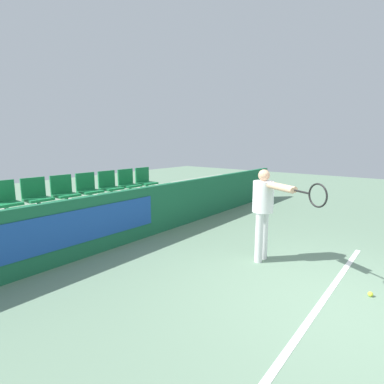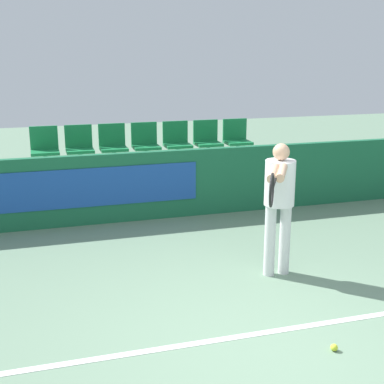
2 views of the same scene
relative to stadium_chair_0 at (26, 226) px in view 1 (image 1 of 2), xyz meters
The scene contains 21 objects.
ground_plane 4.97m from the stadium_chair_0, 69.14° to the right, with size 30.00×30.00×0.00m, color slate.
court_baseline 4.76m from the stadium_chair_0, 68.12° to the right, with size 4.66×0.08×0.01m.
barrier_wall 1.83m from the stadium_chair_0, 20.22° to the right, with size 12.46×0.14×1.07m.
bleacher_tier_front 1.81m from the stadium_chair_0, ahead, with size 12.06×0.86×0.37m.
bleacher_tier_middle 1.92m from the stadium_chair_0, 22.72° to the left, with size 12.06×0.86×0.74m.
stadium_chair_0 is the anchor object (origin of this frame).
stadium_chair_1 0.59m from the stadium_chair_0, ahead, with size 0.47×0.42×0.57m.
stadium_chair_2 1.17m from the stadium_chair_0, ahead, with size 0.47×0.42×0.57m.
stadium_chair_3 1.76m from the stadium_chair_0, ahead, with size 0.47×0.42×0.57m.
stadium_chair_4 2.34m from the stadium_chair_0, ahead, with size 0.47×0.42×0.57m.
stadium_chair_5 2.93m from the stadium_chair_0, ahead, with size 0.47×0.42×0.57m.
stadium_chair_6 3.52m from the stadium_chair_0, ahead, with size 0.47×0.42×0.57m.
stadium_chair_7 0.93m from the stadium_chair_0, 90.00° to the left, with size 0.47×0.42×0.57m.
stadium_chair_8 1.10m from the stadium_chair_0, 55.67° to the left, with size 0.47×0.42×0.57m.
stadium_chair_9 1.50m from the stadium_chair_0, 36.21° to the left, with size 0.47×0.42×0.57m.
stadium_chair_10 1.99m from the stadium_chair_0, 26.02° to the left, with size 0.47×0.42×0.57m.
stadium_chair_11 2.52m from the stadium_chair_0, 20.11° to the left, with size 0.47×0.42×0.57m.
stadium_chair_12 3.08m from the stadium_chair_0, 16.33° to the left, with size 0.47×0.42×0.57m.
stadium_chair_13 3.64m from the stadium_chair_0, 13.72° to the left, with size 0.47×0.42×0.57m.
tennis_player 4.07m from the stadium_chair_0, 52.31° to the right, with size 0.85×1.35×1.57m.
tennis_ball 5.38m from the stadium_chair_0, 64.70° to the right, with size 0.07×0.07×0.07m.
Camera 1 is at (-3.82, -0.68, 2.04)m, focal length 28.00 mm.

